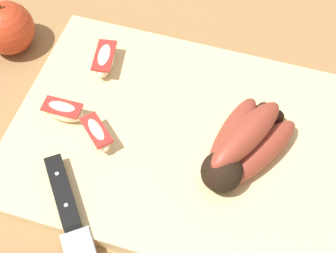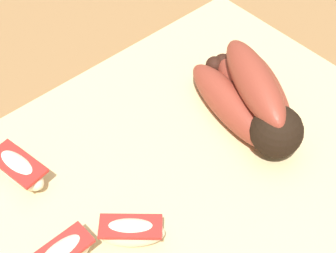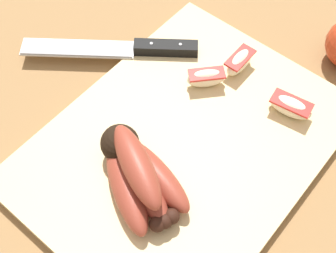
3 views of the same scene
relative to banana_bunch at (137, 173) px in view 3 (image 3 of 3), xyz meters
name	(u,v)px [view 3 (image 3 of 3)]	position (x,y,z in m)	size (l,w,h in m)	color
ground_plane	(177,155)	(-0.07, 0.01, -0.05)	(6.00, 6.00, 0.00)	olive
cutting_board	(183,144)	(-0.09, 0.01, -0.04)	(0.44, 0.34, 0.02)	#DBBC84
banana_bunch	(137,173)	(0.00, 0.00, 0.00)	(0.12, 0.16, 0.07)	black
chefs_knife	(135,48)	(-0.17, -0.16, -0.02)	(0.19, 0.24, 0.02)	silver
apple_wedge_near	(239,62)	(-0.24, -0.01, -0.01)	(0.06, 0.03, 0.03)	#F4E5C1
apple_wedge_middle	(206,78)	(-0.19, -0.03, -0.01)	(0.06, 0.06, 0.03)	#F4E5C1
apple_wedge_far	(290,106)	(-0.22, 0.09, -0.01)	(0.04, 0.07, 0.03)	#F4E5C1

